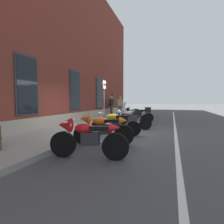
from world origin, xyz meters
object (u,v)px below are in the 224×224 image
(motorcycle_grey_naked, at_px, (131,120))
(motorcycle_yellow_naked, at_px, (115,124))
(motorcycle_green_touring, at_px, (136,116))
(pedestrian_tan_coat, at_px, (120,105))
(motorcycle_black_sport, at_px, (136,114))
(motorcycle_orange_sport, at_px, (101,128))
(parking_sign, at_px, (104,96))
(motorcycle_red_sport, at_px, (86,137))
(pedestrian_dark_jacket, at_px, (111,104))

(motorcycle_grey_naked, bearing_deg, motorcycle_yellow_naked, 170.90)
(motorcycle_green_touring, distance_m, pedestrian_tan_coat, 5.07)
(motorcycle_black_sport, relative_size, pedestrian_tan_coat, 1.28)
(motorcycle_orange_sport, xyz_separation_m, motorcycle_grey_naked, (3.31, -0.25, -0.07))
(motorcycle_grey_naked, xyz_separation_m, parking_sign, (-0.01, 1.44, 1.21))
(motorcycle_grey_naked, distance_m, motorcycle_green_touring, 1.55)
(parking_sign, bearing_deg, pedestrian_tan_coat, 8.51)
(motorcycle_orange_sport, relative_size, motorcycle_yellow_naked, 0.95)
(motorcycle_orange_sport, bearing_deg, motorcycle_green_touring, -2.20)
(motorcycle_red_sport, distance_m, motorcycle_grey_naked, 4.73)
(motorcycle_yellow_naked, bearing_deg, motorcycle_orange_sport, -178.70)
(motorcycle_green_touring, height_order, motorcycle_black_sport, motorcycle_green_touring)
(motorcycle_black_sport, xyz_separation_m, pedestrian_dark_jacket, (3.72, 3.09, 0.56))
(pedestrian_dark_jacket, relative_size, parking_sign, 0.72)
(motorcycle_orange_sport, xyz_separation_m, pedestrian_dark_jacket, (10.01, 3.17, 0.56))
(motorcycle_orange_sport, xyz_separation_m, motorcycle_green_touring, (4.86, -0.19, 0.00))
(pedestrian_tan_coat, bearing_deg, motorcycle_black_sport, -146.51)
(motorcycle_green_touring, relative_size, parking_sign, 0.87)
(parking_sign, bearing_deg, motorcycle_grey_naked, -89.53)
(motorcycle_grey_naked, bearing_deg, motorcycle_green_touring, 2.19)
(motorcycle_black_sport, relative_size, parking_sign, 0.89)
(motorcycle_yellow_naked, xyz_separation_m, motorcycle_black_sport, (4.74, 0.05, 0.08))
(motorcycle_orange_sport, distance_m, parking_sign, 3.69)
(motorcycle_black_sport, xyz_separation_m, pedestrian_tan_coat, (3.06, 2.02, 0.52))
(motorcycle_grey_naked, height_order, motorcycle_black_sport, motorcycle_black_sport)
(motorcycle_grey_naked, bearing_deg, pedestrian_dark_jacket, 27.01)
(motorcycle_yellow_naked, xyz_separation_m, pedestrian_dark_jacket, (8.46, 3.14, 0.64))
(motorcycle_yellow_naked, height_order, pedestrian_tan_coat, pedestrian_tan_coat)
(pedestrian_dark_jacket, bearing_deg, motorcycle_orange_sport, -162.42)
(motorcycle_orange_sport, height_order, parking_sign, parking_sign)
(motorcycle_red_sport, distance_m, motorcycle_orange_sport, 1.43)
(motorcycle_yellow_naked, distance_m, motorcycle_green_touring, 3.31)
(motorcycle_grey_naked, height_order, pedestrian_dark_jacket, pedestrian_dark_jacket)
(motorcycle_red_sport, xyz_separation_m, motorcycle_green_touring, (6.28, -0.01, 0.01))
(motorcycle_red_sport, relative_size, pedestrian_dark_jacket, 1.17)
(motorcycle_green_touring, relative_size, pedestrian_dark_jacket, 1.21)
(motorcycle_green_touring, height_order, pedestrian_dark_jacket, pedestrian_dark_jacket)
(motorcycle_green_touring, distance_m, motorcycle_black_sport, 1.46)
(motorcycle_orange_sport, bearing_deg, pedestrian_dark_jacket, 17.58)
(motorcycle_grey_naked, relative_size, motorcycle_green_touring, 0.96)
(pedestrian_dark_jacket, bearing_deg, motorcycle_green_touring, -146.91)
(motorcycle_red_sport, distance_m, pedestrian_tan_coat, 11.02)
(pedestrian_dark_jacket, bearing_deg, motorcycle_yellow_naked, -159.66)
(motorcycle_grey_naked, xyz_separation_m, pedestrian_tan_coat, (6.04, 2.35, 0.60))
(motorcycle_red_sport, distance_m, motorcycle_black_sport, 7.72)
(motorcycle_green_touring, height_order, pedestrian_tan_coat, pedestrian_tan_coat)
(motorcycle_grey_naked, height_order, pedestrian_tan_coat, pedestrian_tan_coat)
(pedestrian_dark_jacket, bearing_deg, pedestrian_tan_coat, -121.73)
(motorcycle_orange_sport, xyz_separation_m, motorcycle_black_sport, (6.29, 0.08, 0.01))
(motorcycle_orange_sport, xyz_separation_m, pedestrian_tan_coat, (9.35, 2.10, 0.53))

